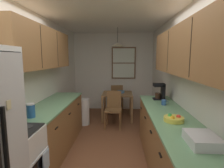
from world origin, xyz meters
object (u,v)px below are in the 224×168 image
(dish_rack, at_px, (202,140))
(dining_chair_far, at_px, (116,97))
(dining_chair_near, at_px, (114,107))
(table_serving_bowl, at_px, (121,92))
(fruit_bowl, at_px, (174,119))
(dining_table, at_px, (117,98))
(trash_bin, at_px, (84,112))
(coffee_maker, at_px, (161,91))
(storage_canister, at_px, (31,110))
(mug_by_coffeemaker, at_px, (164,102))

(dish_rack, bearing_deg, dining_chair_far, 103.32)
(dining_chair_near, distance_m, dish_rack, 2.91)
(table_serving_bowl, bearing_deg, dining_chair_near, -105.42)
(dining_chair_near, height_order, table_serving_bowl, dining_chair_near)
(dining_chair_near, xyz_separation_m, fruit_bowl, (0.88, -2.05, 0.44))
(dining_chair_near, xyz_separation_m, table_serving_bowl, (0.18, 0.65, 0.28))
(dining_table, xyz_separation_m, trash_bin, (-0.86, -0.48, -0.28))
(dining_chair_far, height_order, dish_rack, dish_rack)
(dining_chair_far, xyz_separation_m, dish_rack, (0.93, -3.91, 0.45))
(dining_chair_near, height_order, dish_rack, dish_rack)
(dining_table, height_order, dining_chair_near, dining_chair_near)
(coffee_maker, relative_size, table_serving_bowl, 1.53)
(dining_table, height_order, trash_bin, dining_table)
(fruit_bowl, xyz_separation_m, dish_rack, (0.09, -0.65, 0.01))
(fruit_bowl, bearing_deg, trash_bin, 127.40)
(coffee_maker, bearing_deg, fruit_bowl, -94.32)
(dish_rack, xyz_separation_m, table_serving_bowl, (-0.79, 3.36, -0.17))
(storage_canister, height_order, fruit_bowl, storage_canister)
(mug_by_coffeemaker, bearing_deg, coffee_maker, 86.47)
(dining_chair_far, bearing_deg, dining_table, -86.15)
(coffee_maker, xyz_separation_m, fruit_bowl, (-0.10, -1.27, -0.13))
(storage_canister, xyz_separation_m, mug_by_coffeemaker, (2.03, 0.78, -0.05))
(mug_by_coffeemaker, relative_size, fruit_bowl, 0.49)
(table_serving_bowl, bearing_deg, trash_bin, -151.01)
(fruit_bowl, bearing_deg, mug_by_coffeemaker, 85.27)
(dining_table, relative_size, fruit_bowl, 3.23)
(dining_chair_near, xyz_separation_m, storage_canister, (-1.08, -1.99, 0.50))
(dining_chair_far, distance_m, fruit_bowl, 3.40)
(trash_bin, height_order, dish_rack, dish_rack)
(storage_canister, bearing_deg, dish_rack, -19.09)
(mug_by_coffeemaker, bearing_deg, dish_rack, -89.39)
(dining_chair_near, xyz_separation_m, trash_bin, (-0.78, 0.12, -0.16))
(trash_bin, relative_size, fruit_bowl, 2.63)
(dining_chair_far, relative_size, storage_canister, 4.51)
(fruit_bowl, distance_m, table_serving_bowl, 2.80)
(mug_by_coffeemaker, bearing_deg, fruit_bowl, -94.73)
(trash_bin, distance_m, fruit_bowl, 2.80)
(dining_table, bearing_deg, fruit_bowl, -73.26)
(dining_chair_near, distance_m, storage_canister, 2.32)
(mug_by_coffeemaker, distance_m, fruit_bowl, 0.85)
(table_serving_bowl, bearing_deg, dining_table, -152.61)
(dining_chair_near, height_order, mug_by_coffeemaker, mug_by_coffeemaker)
(dining_chair_far, height_order, fruit_bowl, fruit_bowl)
(dining_table, distance_m, dish_rack, 3.44)
(trash_bin, height_order, coffee_maker, coffee_maker)
(storage_canister, bearing_deg, dining_chair_near, 61.52)
(dining_chair_far, relative_size, mug_by_coffeemaker, 7.13)
(coffee_maker, height_order, table_serving_bowl, coffee_maker)
(dining_table, bearing_deg, coffee_maker, -57.07)
(dining_chair_near, relative_size, storage_canister, 4.51)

